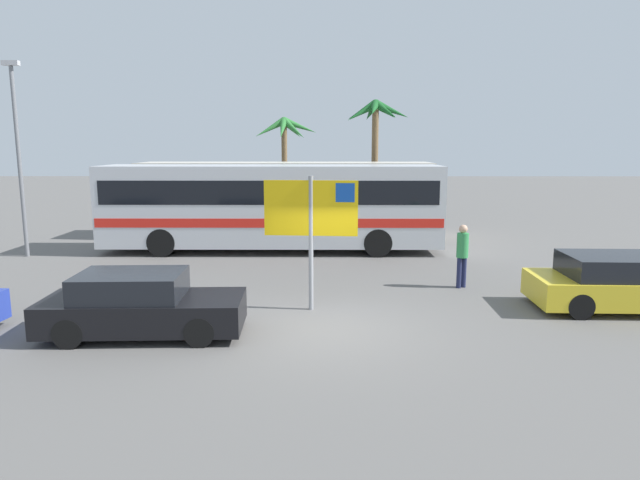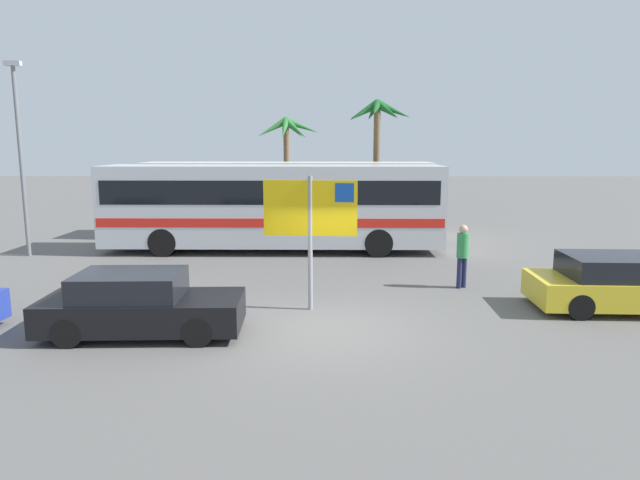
% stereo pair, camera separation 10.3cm
% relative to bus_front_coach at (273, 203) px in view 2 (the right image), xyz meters
% --- Properties ---
extents(ground, '(120.00, 120.00, 0.00)m').
position_rel_bus_front_coach_xyz_m(ground, '(1.90, -9.09, -1.78)').
color(ground, '#605E5B').
extents(bus_front_coach, '(12.33, 2.55, 3.17)m').
position_rel_bus_front_coach_xyz_m(bus_front_coach, '(0.00, 0.00, 0.00)').
color(bus_front_coach, silver).
rests_on(bus_front_coach, ground).
extents(bus_rear_coach, '(12.33, 2.55, 3.17)m').
position_rel_bus_front_coach_xyz_m(bus_rear_coach, '(0.29, 3.42, 0.00)').
color(bus_rear_coach, silver).
rests_on(bus_rear_coach, ground).
extents(ferry_sign, '(2.20, 0.23, 3.20)m').
position_rel_bus_front_coach_xyz_m(ferry_sign, '(1.66, -7.58, 0.54)').
color(ferry_sign, gray).
rests_on(ferry_sign, ground).
extents(car_yellow, '(4.22, 1.98, 1.32)m').
position_rel_bus_front_coach_xyz_m(car_yellow, '(8.98, -7.52, -1.15)').
color(car_yellow, yellow).
rests_on(car_yellow, ground).
extents(car_black, '(4.13, 1.81, 1.32)m').
position_rel_bus_front_coach_xyz_m(car_black, '(-1.87, -9.44, -1.15)').
color(car_black, black).
rests_on(car_black, ground).
extents(pedestrian_near_sign, '(0.32, 0.32, 1.76)m').
position_rel_bus_front_coach_xyz_m(pedestrian_near_sign, '(5.73, -5.45, -0.74)').
color(pedestrian_near_sign, '#1E2347').
rests_on(pedestrian_near_sign, ground).
extents(lamp_post_left_side, '(0.56, 0.20, 6.71)m').
position_rel_bus_front_coach_xyz_m(lamp_post_left_side, '(-8.63, -1.10, 1.89)').
color(lamp_post_left_side, slate).
rests_on(lamp_post_left_side, ground).
extents(palm_tree_seaside, '(3.64, 3.73, 5.47)m').
position_rel_bus_front_coach_xyz_m(palm_tree_seaside, '(-0.30, 11.74, 2.69)').
color(palm_tree_seaside, brown).
rests_on(palm_tree_seaside, ground).
extents(palm_tree_inland, '(3.22, 3.37, 6.06)m').
position_rel_bus_front_coach_xyz_m(palm_tree_inland, '(4.41, 6.96, 3.19)').
color(palm_tree_inland, brown).
rests_on(palm_tree_inland, ground).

